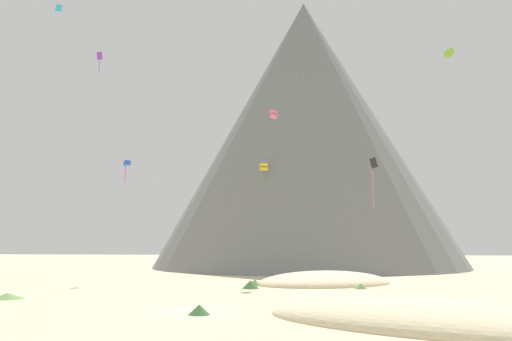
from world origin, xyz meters
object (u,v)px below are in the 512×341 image
Objects in this scene: rock_massif at (300,137)px; kite_black_low at (373,170)px; bush_low_patch at (250,285)px; bush_mid_center at (255,283)px; kite_white_mid at (243,142)px; bush_near_left at (361,286)px; kite_blue_mid at (127,164)px; kite_cyan_high at (59,8)px; bush_scatter_east at (199,310)px; kite_yellow_mid at (264,167)px; kite_violet_high at (100,57)px; kite_lime_mid at (449,54)px; kite_teal_low at (257,217)px; bush_near_right at (399,313)px; bush_far_right at (7,296)px; kite_rainbow_mid at (274,114)px.

rock_massif reaches higher than kite_black_low.
bush_low_patch is at bearing -94.34° from rock_massif.
kite_white_mid reaches higher than bush_mid_center.
bush_near_left is 0.02× the size of rock_massif.
rock_massif reaches higher than bush_near_left.
kite_blue_mid is 24.43m from kite_cyan_high.
rock_massif reaches higher than bush_scatter_east.
kite_violet_high is at bearing 87.20° from kite_yellow_mid.
bush_low_patch is 1.39× the size of kite_lime_mid.
bush_near_left is 36.34m from kite_teal_low.
kite_white_mid is at bearing 107.43° from bush_near_right.
bush_far_right is 2.27× the size of kite_rainbow_mid.
bush_far_right is 49.34m from kite_violet_high.
kite_rainbow_mid is (-2.31, -41.84, -6.07)m from rock_massif.
kite_rainbow_mid is 1.47× the size of kite_teal_low.
bush_mid_center reaches higher than bush_scatter_east.
kite_rainbow_mid is at bearing 33.99° from kite_teal_low.
bush_far_right is (-31.70, 7.50, -0.08)m from bush_near_right.
bush_near_left is at bearing 23.66° from bush_far_right.
bush_low_patch is at bearing 107.50° from kite_blue_mid.
bush_near_left is at bearing -153.08° from kite_rainbow_mid.
bush_low_patch is (19.50, 12.54, 0.18)m from bush_far_right.
bush_far_right is 0.75× the size of kite_violet_high.
kite_black_low is (13.45, -2.08, 12.39)m from bush_mid_center.
bush_far_right is at bearing 59.88° from kite_lime_mid.
rock_massif reaches higher than kite_lime_mid.
kite_yellow_mid is (-5.61, -23.46, -10.33)m from rock_massif.
kite_teal_low is at bearing 1.96° from kite_yellow_mid.
bush_scatter_east reaches higher than bush_far_right.
kite_cyan_high is at bearing 170.69° from bush_near_left.
kite_teal_low is 0.67× the size of kite_cyan_high.
bush_mid_center is 48.20m from kite_violet_high.
bush_scatter_east is at bearing -18.48° from kite_cyan_high.
rock_massif reaches higher than kite_rainbow_mid.
kite_black_low is at bearing 18.53° from kite_cyan_high.
bush_near_left is at bearing 146.44° from kite_white_mid.
kite_yellow_mid reaches higher than kite_blue_mid.
rock_massif is at bearing -162.30° from kite_blue_mid.
bush_mid_center is at bearing 167.70° from bush_near_left.
kite_yellow_mid is at bearing 90.97° from bush_scatter_east.
rock_massif reaches higher than kite_cyan_high.
bush_far_right is 2.22× the size of kite_cyan_high.
kite_violet_high is 0.74× the size of kite_yellow_mid.
bush_mid_center is 56.36m from rock_massif.
kite_yellow_mid is at bearing 66.78° from bush_far_right.
kite_yellow_mid is 25.92m from kite_blue_mid.
kite_lime_mid reaches higher than bush_far_right.
kite_white_mid reaches higher than kite_black_low.
kite_cyan_high is 52.14m from kite_lime_mid.
kite_violet_high is at bearing 148.51° from bush_mid_center.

